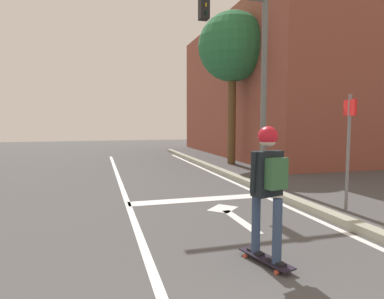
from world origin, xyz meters
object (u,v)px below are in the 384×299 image
skateboard (266,259)px  street_sign_post (349,136)px  skater (268,176)px  roadside_tree (233,48)px  traffic_signal_mast (241,53)px

skateboard → street_sign_post: 3.46m
skater → roadside_tree: (3.31, 9.03, 3.57)m
skateboard → skater: bearing=-74.8°
street_sign_post → roadside_tree: bearing=84.9°
skateboard → traffic_signal_mast: (1.83, 4.91, 3.52)m
skateboard → roadside_tree: size_ratio=0.14×
traffic_signal_mast → skater: bearing=-110.4°
traffic_signal_mast → street_sign_post: 3.92m
skateboard → traffic_signal_mast: traffic_signal_mast is taller
roadside_tree → street_sign_post: bearing=-95.1°
skateboard → traffic_signal_mast: bearing=69.5°
roadside_tree → skateboard: bearing=-110.2°
traffic_signal_mast → street_sign_post: size_ratio=2.42×
traffic_signal_mast → roadside_tree: 4.49m
street_sign_post → roadside_tree: (0.65, 7.29, 3.18)m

